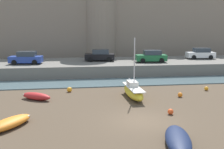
{
  "coord_description": "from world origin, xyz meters",
  "views": [
    {
      "loc": [
        -4.26,
        -16.47,
        6.29
      ],
      "look_at": [
        -1.45,
        4.1,
        2.5
      ],
      "focal_mm": 42.0,
      "sensor_mm": 36.0,
      "label": 1
    }
  ],
  "objects_px": {
    "mooring_buoy_near_channel": "(206,89)",
    "car_quay_west": "(151,56)",
    "car_quay_east": "(201,54)",
    "mooring_buoy_off_centre": "(69,90)",
    "sailboat_near_channel_right": "(133,91)",
    "rowboat_midflat_right": "(36,96)",
    "car_quay_centre_east": "(100,55)",
    "rowboat_midflat_left": "(178,140)",
    "car_quay_centre_west": "(26,58)",
    "mooring_buoy_near_shore": "(180,95)",
    "rowboat_midflat_centre": "(9,123)",
    "mooring_buoy_mid_mud": "(171,112)"
  },
  "relations": [
    {
      "from": "car_quay_west",
      "to": "rowboat_midflat_left",
      "type": "bearing_deg",
      "value": -102.39
    },
    {
      "from": "mooring_buoy_mid_mud",
      "to": "car_quay_west",
      "type": "distance_m",
      "value": 17.29
    },
    {
      "from": "car_quay_centre_east",
      "to": "car_quay_west",
      "type": "height_order",
      "value": "same"
    },
    {
      "from": "rowboat_midflat_right",
      "to": "rowboat_midflat_left",
      "type": "bearing_deg",
      "value": -49.01
    },
    {
      "from": "rowboat_midflat_centre",
      "to": "car_quay_west",
      "type": "relative_size",
      "value": 0.82
    },
    {
      "from": "car_quay_centre_east",
      "to": "rowboat_midflat_centre",
      "type": "bearing_deg",
      "value": -110.61
    },
    {
      "from": "mooring_buoy_near_shore",
      "to": "car_quay_centre_east",
      "type": "relative_size",
      "value": 0.1
    },
    {
      "from": "car_quay_centre_east",
      "to": "rowboat_midflat_left",
      "type": "bearing_deg",
      "value": -85.04
    },
    {
      "from": "rowboat_midflat_left",
      "to": "mooring_buoy_near_shore",
      "type": "height_order",
      "value": "rowboat_midflat_left"
    },
    {
      "from": "mooring_buoy_off_centre",
      "to": "car_quay_west",
      "type": "height_order",
      "value": "car_quay_west"
    },
    {
      "from": "sailboat_near_channel_right",
      "to": "mooring_buoy_mid_mud",
      "type": "bearing_deg",
      "value": -70.64
    },
    {
      "from": "mooring_buoy_near_shore",
      "to": "car_quay_east",
      "type": "distance_m",
      "value": 17.77
    },
    {
      "from": "mooring_buoy_off_centre",
      "to": "mooring_buoy_near_channel",
      "type": "relative_size",
      "value": 1.19
    },
    {
      "from": "mooring_buoy_near_channel",
      "to": "car_quay_centre_west",
      "type": "bearing_deg",
      "value": 150.77
    },
    {
      "from": "sailboat_near_channel_right",
      "to": "car_quay_west",
      "type": "bearing_deg",
      "value": 66.85
    },
    {
      "from": "car_quay_centre_east",
      "to": "mooring_buoy_near_channel",
      "type": "bearing_deg",
      "value": -52.36
    },
    {
      "from": "car_quay_centre_east",
      "to": "car_quay_west",
      "type": "xyz_separation_m",
      "value": [
        6.84,
        -2.12,
        0.0
      ]
    },
    {
      "from": "mooring_buoy_near_shore",
      "to": "car_quay_west",
      "type": "xyz_separation_m",
      "value": [
        0.83,
        12.34,
        2.12
      ]
    },
    {
      "from": "mooring_buoy_near_channel",
      "to": "rowboat_midflat_left",
      "type": "bearing_deg",
      "value": -123.4
    },
    {
      "from": "rowboat_midflat_right",
      "to": "mooring_buoy_near_channel",
      "type": "relative_size",
      "value": 7.26
    },
    {
      "from": "mooring_buoy_off_centre",
      "to": "mooring_buoy_mid_mud",
      "type": "bearing_deg",
      "value": -46.08
    },
    {
      "from": "mooring_buoy_near_shore",
      "to": "mooring_buoy_off_centre",
      "type": "bearing_deg",
      "value": 161.96
    },
    {
      "from": "car_quay_centre_west",
      "to": "car_quay_centre_east",
      "type": "relative_size",
      "value": 1.0
    },
    {
      "from": "mooring_buoy_mid_mud",
      "to": "car_quay_west",
      "type": "relative_size",
      "value": 0.1
    },
    {
      "from": "rowboat_midflat_centre",
      "to": "car_quay_west",
      "type": "height_order",
      "value": "car_quay_west"
    },
    {
      "from": "rowboat_midflat_centre",
      "to": "car_quay_centre_east",
      "type": "bearing_deg",
      "value": 69.39
    },
    {
      "from": "rowboat_midflat_left",
      "to": "car_quay_centre_west",
      "type": "distance_m",
      "value": 25.18
    },
    {
      "from": "rowboat_midflat_right",
      "to": "mooring_buoy_near_shore",
      "type": "distance_m",
      "value": 12.84
    },
    {
      "from": "rowboat_midflat_left",
      "to": "car_quay_centre_east",
      "type": "relative_size",
      "value": 0.99
    },
    {
      "from": "mooring_buoy_mid_mud",
      "to": "car_quay_centre_west",
      "type": "height_order",
      "value": "car_quay_centre_west"
    },
    {
      "from": "rowboat_midflat_centre",
      "to": "mooring_buoy_off_centre",
      "type": "relative_size",
      "value": 7.16
    },
    {
      "from": "car_quay_west",
      "to": "mooring_buoy_near_shore",
      "type": "bearing_deg",
      "value": -93.87
    },
    {
      "from": "sailboat_near_channel_right",
      "to": "rowboat_midflat_centre",
      "type": "distance_m",
      "value": 11.04
    },
    {
      "from": "rowboat_midflat_left",
      "to": "rowboat_midflat_right",
      "type": "xyz_separation_m",
      "value": [
        -8.88,
        10.21,
        0.01
      ]
    },
    {
      "from": "sailboat_near_channel_right",
      "to": "mooring_buoy_mid_mud",
      "type": "height_order",
      "value": "sailboat_near_channel_right"
    },
    {
      "from": "rowboat_midflat_centre",
      "to": "mooring_buoy_near_shore",
      "type": "height_order",
      "value": "rowboat_midflat_centre"
    },
    {
      "from": "mooring_buoy_near_channel",
      "to": "car_quay_west",
      "type": "height_order",
      "value": "car_quay_west"
    },
    {
      "from": "car_quay_west",
      "to": "car_quay_centre_west",
      "type": "bearing_deg",
      "value": 178.39
    },
    {
      "from": "sailboat_near_channel_right",
      "to": "rowboat_midflat_right",
      "type": "relative_size",
      "value": 1.82
    },
    {
      "from": "rowboat_midflat_left",
      "to": "car_quay_centre_west",
      "type": "bearing_deg",
      "value": 117.91
    },
    {
      "from": "mooring_buoy_mid_mud",
      "to": "mooring_buoy_near_shore",
      "type": "bearing_deg",
      "value": 60.34
    },
    {
      "from": "rowboat_midflat_right",
      "to": "car_quay_centre_east",
      "type": "bearing_deg",
      "value": 63.44
    },
    {
      "from": "mooring_buoy_mid_mud",
      "to": "rowboat_midflat_centre",
      "type": "bearing_deg",
      "value": -174.28
    },
    {
      "from": "rowboat_midflat_left",
      "to": "car_quay_centre_east",
      "type": "bearing_deg",
      "value": 94.96
    },
    {
      "from": "car_quay_east",
      "to": "mooring_buoy_off_centre",
      "type": "bearing_deg",
      "value": -148.52
    },
    {
      "from": "mooring_buoy_mid_mud",
      "to": "car_quay_east",
      "type": "distance_m",
      "value": 22.9
    },
    {
      "from": "rowboat_midflat_left",
      "to": "mooring_buoy_off_centre",
      "type": "height_order",
      "value": "rowboat_midflat_left"
    },
    {
      "from": "mooring_buoy_near_shore",
      "to": "car_quay_centre_west",
      "type": "bearing_deg",
      "value": 140.77
    },
    {
      "from": "sailboat_near_channel_right",
      "to": "mooring_buoy_off_centre",
      "type": "relative_size",
      "value": 11.07
    },
    {
      "from": "mooring_buoy_off_centre",
      "to": "car_quay_centre_west",
      "type": "bearing_deg",
      "value": 120.75
    }
  ]
}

